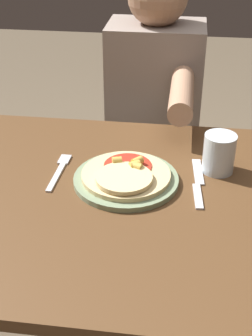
% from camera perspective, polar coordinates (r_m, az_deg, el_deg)
% --- Properties ---
extents(dining_table, '(1.15, 0.78, 0.73)m').
position_cam_1_polar(dining_table, '(1.17, -1.69, -7.80)').
color(dining_table, brown).
rests_on(dining_table, ground_plane).
extents(plate, '(0.26, 0.26, 0.01)m').
position_cam_1_polar(plate, '(1.14, 0.00, -1.41)').
color(plate, gray).
rests_on(plate, dining_table).
extents(pizza, '(0.22, 0.22, 0.04)m').
position_cam_1_polar(pizza, '(1.13, -0.00, -0.80)').
color(pizza, '#E0C689').
rests_on(pizza, plate).
extents(fork, '(0.03, 0.18, 0.00)m').
position_cam_1_polar(fork, '(1.20, -8.10, -0.21)').
color(fork, silver).
rests_on(fork, dining_table).
extents(knife, '(0.03, 0.22, 0.00)m').
position_cam_1_polar(knife, '(1.15, 8.76, -1.86)').
color(knife, silver).
rests_on(knife, dining_table).
extents(drinking_glass, '(0.08, 0.08, 0.10)m').
position_cam_1_polar(drinking_glass, '(1.19, 11.28, 1.77)').
color(drinking_glass, silver).
rests_on(drinking_glass, dining_table).
extents(person_diner, '(0.33, 0.52, 1.15)m').
position_cam_1_polar(person_diner, '(1.70, 3.50, 7.35)').
color(person_diner, '#2D2D38').
rests_on(person_diner, ground_plane).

